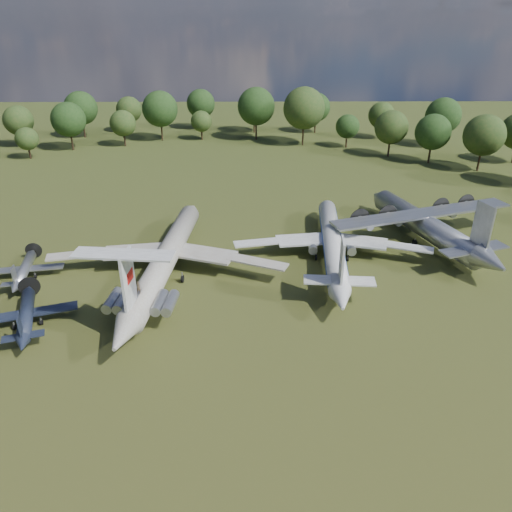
{
  "coord_description": "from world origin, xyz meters",
  "views": [
    {
      "loc": [
        9.7,
        -67.18,
        36.98
      ],
      "look_at": [
        10.33,
        -4.12,
        5.0
      ],
      "focal_mm": 35.0,
      "sensor_mm": 36.0,
      "label": 1
    }
  ],
  "objects_px": {
    "il62_airliner": "(166,262)",
    "small_prop_west": "(27,317)",
    "person_on_il62": "(138,287)",
    "tu104_jet": "(332,246)",
    "an12_transport": "(425,228)",
    "small_prop_northwest": "(25,272)"
  },
  "relations": [
    {
      "from": "tu104_jet",
      "to": "small_prop_west",
      "type": "distance_m",
      "value": 45.74
    },
    {
      "from": "il62_airliner",
      "to": "small_prop_west",
      "type": "height_order",
      "value": "il62_airliner"
    },
    {
      "from": "small_prop_northwest",
      "to": "person_on_il62",
      "type": "distance_m",
      "value": 23.84
    },
    {
      "from": "il62_airliner",
      "to": "person_on_il62",
      "type": "relative_size",
      "value": 28.01
    },
    {
      "from": "il62_airliner",
      "to": "small_prop_west",
      "type": "bearing_deg",
      "value": -134.87
    },
    {
      "from": "an12_transport",
      "to": "small_prop_west",
      "type": "bearing_deg",
      "value": -175.41
    },
    {
      "from": "tu104_jet",
      "to": "person_on_il62",
      "type": "xyz_separation_m",
      "value": [
        -27.08,
        -18.62,
        3.42
      ]
    },
    {
      "from": "tu104_jet",
      "to": "person_on_il62",
      "type": "bearing_deg",
      "value": -140.84
    },
    {
      "from": "person_on_il62",
      "to": "tu104_jet",
      "type": "bearing_deg",
      "value": -150.44
    },
    {
      "from": "tu104_jet",
      "to": "an12_transport",
      "type": "height_order",
      "value": "an12_transport"
    },
    {
      "from": "tu104_jet",
      "to": "person_on_il62",
      "type": "height_order",
      "value": "person_on_il62"
    },
    {
      "from": "il62_airliner",
      "to": "tu104_jet",
      "type": "bearing_deg",
      "value": 17.77
    },
    {
      "from": "il62_airliner",
      "to": "tu104_jet",
      "type": "height_order",
      "value": "il62_airliner"
    },
    {
      "from": "il62_airliner",
      "to": "tu104_jet",
      "type": "relative_size",
      "value": 1.13
    },
    {
      "from": "an12_transport",
      "to": "small_prop_west",
      "type": "relative_size",
      "value": 2.22
    },
    {
      "from": "small_prop_northwest",
      "to": "small_prop_west",
      "type": "bearing_deg",
      "value": -77.01
    },
    {
      "from": "il62_airliner",
      "to": "small_prop_west",
      "type": "relative_size",
      "value": 2.81
    },
    {
      "from": "il62_airliner",
      "to": "small_prop_west",
      "type": "xyz_separation_m",
      "value": [
        -15.9,
        -13.14,
        -1.09
      ]
    },
    {
      "from": "il62_airliner",
      "to": "an12_transport",
      "type": "bearing_deg",
      "value": 20.94
    },
    {
      "from": "tu104_jet",
      "to": "il62_airliner",
      "type": "bearing_deg",
      "value": -163.14
    },
    {
      "from": "small_prop_northwest",
      "to": "tu104_jet",
      "type": "bearing_deg",
      "value": -2.37
    },
    {
      "from": "an12_transport",
      "to": "person_on_il62",
      "type": "bearing_deg",
      "value": -169.01
    }
  ]
}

